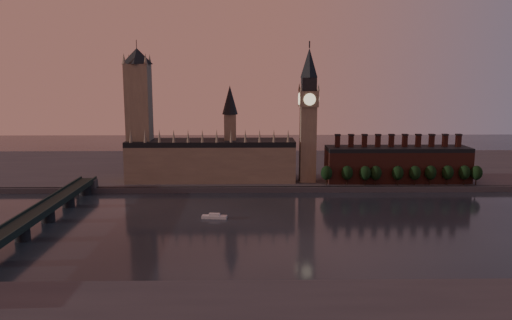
{
  "coord_description": "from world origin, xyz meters",
  "views": [
    {
      "loc": [
        -36.21,
        -270.59,
        85.8
      ],
      "look_at": [
        -30.9,
        55.0,
        30.31
      ],
      "focal_mm": 35.0,
      "sensor_mm": 36.0,
      "label": 1
    }
  ],
  "objects_px": {
    "big_ben": "(308,114)",
    "westminster_bridge": "(33,219)",
    "victoria_tower": "(139,110)",
    "river_boat": "(214,216)"
  },
  "relations": [
    {
      "from": "big_ben",
      "to": "river_boat",
      "type": "relative_size",
      "value": 6.83
    },
    {
      "from": "westminster_bridge",
      "to": "victoria_tower",
      "type": "bearing_deg",
      "value": 73.44
    },
    {
      "from": "victoria_tower",
      "to": "big_ben",
      "type": "xyz_separation_m",
      "value": [
        130.0,
        -5.0,
        -2.26
      ]
    },
    {
      "from": "big_ben",
      "to": "river_boat",
      "type": "height_order",
      "value": "big_ben"
    },
    {
      "from": "victoria_tower",
      "to": "river_boat",
      "type": "height_order",
      "value": "victoria_tower"
    },
    {
      "from": "victoria_tower",
      "to": "westminster_bridge",
      "type": "xyz_separation_m",
      "value": [
        -35.0,
        -117.7,
        -51.65
      ]
    },
    {
      "from": "westminster_bridge",
      "to": "big_ben",
      "type": "bearing_deg",
      "value": 34.33
    },
    {
      "from": "westminster_bridge",
      "to": "river_boat",
      "type": "distance_m",
      "value": 101.6
    },
    {
      "from": "big_ben",
      "to": "westminster_bridge",
      "type": "bearing_deg",
      "value": -145.67
    },
    {
      "from": "big_ben",
      "to": "westminster_bridge",
      "type": "relative_size",
      "value": 0.54
    }
  ]
}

